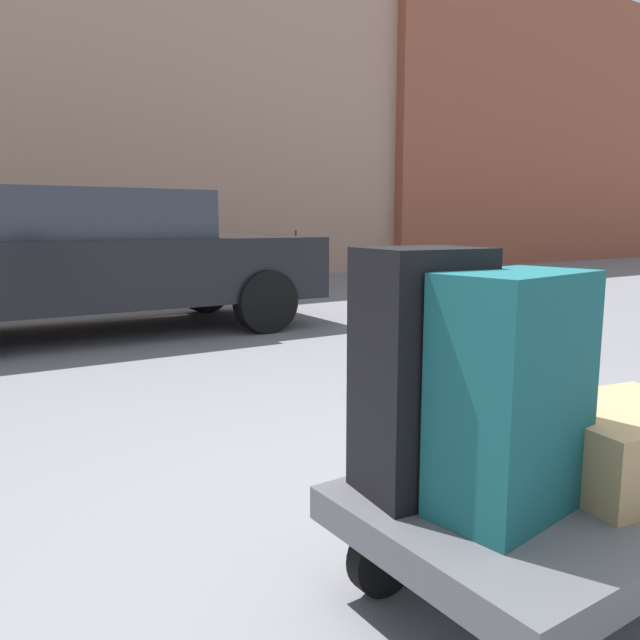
{
  "coord_description": "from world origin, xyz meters",
  "views": [
    {
      "loc": [
        -1.52,
        -1.08,
        1.12
      ],
      "look_at": [
        0.0,
        1.2,
        0.69
      ],
      "focal_mm": 35.01,
      "sensor_mm": 36.0,
      "label": 1
    }
  ],
  "objects_px": {
    "suitcase_tan_rear_left": "(626,444)",
    "suitcase_black_rear_right": "(420,372)",
    "suitcase_teal_front_left": "(512,394)",
    "bicycle_leaning": "(279,262)",
    "luggage_cart": "(544,512)",
    "parked_car": "(93,258)",
    "bollard_kerb_near": "(222,272)",
    "bollard_kerb_mid": "(304,268)"
  },
  "relations": [
    {
      "from": "luggage_cart",
      "to": "suitcase_tan_rear_left",
      "type": "height_order",
      "value": "suitcase_tan_rear_left"
    },
    {
      "from": "suitcase_tan_rear_left",
      "to": "suitcase_teal_front_left",
      "type": "distance_m",
      "value": 0.51
    },
    {
      "from": "bicycle_leaning",
      "to": "bollard_kerb_near",
      "type": "distance_m",
      "value": 1.89
    },
    {
      "from": "parked_car",
      "to": "bicycle_leaning",
      "type": "distance_m",
      "value": 5.65
    },
    {
      "from": "suitcase_tan_rear_left",
      "to": "parked_car",
      "type": "xyz_separation_m",
      "value": [
        -0.2,
        5.44,
        0.31
      ]
    },
    {
      "from": "parked_car",
      "to": "bollard_kerb_near",
      "type": "height_order",
      "value": "parked_car"
    },
    {
      "from": "suitcase_teal_front_left",
      "to": "parked_car",
      "type": "distance_m",
      "value": 5.38
    },
    {
      "from": "suitcase_black_rear_right",
      "to": "bicycle_leaning",
      "type": "height_order",
      "value": "suitcase_black_rear_right"
    },
    {
      "from": "bicycle_leaning",
      "to": "bollard_kerb_near",
      "type": "xyz_separation_m",
      "value": [
        -1.62,
        -0.97,
        -0.06
      ]
    },
    {
      "from": "luggage_cart",
      "to": "suitcase_tan_rear_left",
      "type": "xyz_separation_m",
      "value": [
        0.26,
        -0.09,
        0.19
      ]
    },
    {
      "from": "bollard_kerb_mid",
      "to": "suitcase_tan_rear_left",
      "type": "bearing_deg",
      "value": -116.1
    },
    {
      "from": "bollard_kerb_mid",
      "to": "suitcase_black_rear_right",
      "type": "bearing_deg",
      "value": -120.2
    },
    {
      "from": "suitcase_tan_rear_left",
      "to": "bollard_kerb_near",
      "type": "distance_m",
      "value": 8.53
    },
    {
      "from": "suitcase_teal_front_left",
      "to": "bicycle_leaning",
      "type": "distance_m",
      "value": 10.14
    },
    {
      "from": "luggage_cart",
      "to": "bollard_kerb_near",
      "type": "xyz_separation_m",
      "value": [
        2.71,
        8.08,
        0.05
      ]
    },
    {
      "from": "parked_car",
      "to": "luggage_cart",
      "type": "bearing_deg",
      "value": -90.69
    },
    {
      "from": "bicycle_leaning",
      "to": "bollard_kerb_near",
      "type": "relative_size",
      "value": 2.74
    },
    {
      "from": "luggage_cart",
      "to": "suitcase_black_rear_right",
      "type": "bearing_deg",
      "value": 145.73
    },
    {
      "from": "suitcase_teal_front_left",
      "to": "bollard_kerb_near",
      "type": "bearing_deg",
      "value": 62.54
    },
    {
      "from": "suitcase_black_rear_right",
      "to": "suitcase_teal_front_left",
      "type": "bearing_deg",
      "value": -56.0
    },
    {
      "from": "parked_car",
      "to": "suitcase_teal_front_left",
      "type": "bearing_deg",
      "value": -92.79
    },
    {
      "from": "suitcase_tan_rear_left",
      "to": "suitcase_teal_front_left",
      "type": "height_order",
      "value": "suitcase_teal_front_left"
    },
    {
      "from": "luggage_cart",
      "to": "bicycle_leaning",
      "type": "relative_size",
      "value": 0.66
    },
    {
      "from": "suitcase_tan_rear_left",
      "to": "suitcase_black_rear_right",
      "type": "bearing_deg",
      "value": 162.47
    },
    {
      "from": "parked_car",
      "to": "bollard_kerb_near",
      "type": "bearing_deg",
      "value": 45.8
    },
    {
      "from": "parked_car",
      "to": "bollard_kerb_near",
      "type": "distance_m",
      "value": 3.82
    },
    {
      "from": "bollard_kerb_near",
      "to": "luggage_cart",
      "type": "bearing_deg",
      "value": -108.56
    },
    {
      "from": "suitcase_tan_rear_left",
      "to": "suitcase_teal_front_left",
      "type": "xyz_separation_m",
      "value": [
        -0.46,
        0.07,
        0.21
      ]
    },
    {
      "from": "suitcase_black_rear_right",
      "to": "bicycle_leaning",
      "type": "distance_m",
      "value": 9.98
    },
    {
      "from": "luggage_cart",
      "to": "parked_car",
      "type": "distance_m",
      "value": 5.38
    },
    {
      "from": "suitcase_teal_front_left",
      "to": "suitcase_black_rear_right",
      "type": "height_order",
      "value": "suitcase_black_rear_right"
    },
    {
      "from": "suitcase_tan_rear_left",
      "to": "parked_car",
      "type": "distance_m",
      "value": 5.46
    },
    {
      "from": "suitcase_tan_rear_left",
      "to": "suitcase_black_rear_right",
      "type": "relative_size",
      "value": 0.77
    },
    {
      "from": "suitcase_tan_rear_left",
      "to": "bollard_kerb_mid",
      "type": "height_order",
      "value": "bollard_kerb_mid"
    },
    {
      "from": "suitcase_black_rear_right",
      "to": "luggage_cart",
      "type": "bearing_deg",
      "value": -26.74
    },
    {
      "from": "parked_car",
      "to": "bollard_kerb_mid",
      "type": "xyz_separation_m",
      "value": [
        4.2,
        2.72,
        -0.45
      ]
    },
    {
      "from": "suitcase_tan_rear_left",
      "to": "bollard_kerb_near",
      "type": "height_order",
      "value": "bollard_kerb_near"
    },
    {
      "from": "luggage_cart",
      "to": "bicycle_leaning",
      "type": "bearing_deg",
      "value": 64.4
    },
    {
      "from": "luggage_cart",
      "to": "bicycle_leaning",
      "type": "height_order",
      "value": "bicycle_leaning"
    },
    {
      "from": "parked_car",
      "to": "suitcase_tan_rear_left",
      "type": "bearing_deg",
      "value": -87.93
    },
    {
      "from": "bollard_kerb_near",
      "to": "parked_car",
      "type": "bearing_deg",
      "value": -134.2
    },
    {
      "from": "suitcase_teal_front_left",
      "to": "luggage_cart",
      "type": "bearing_deg",
      "value": -1.84
    }
  ]
}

